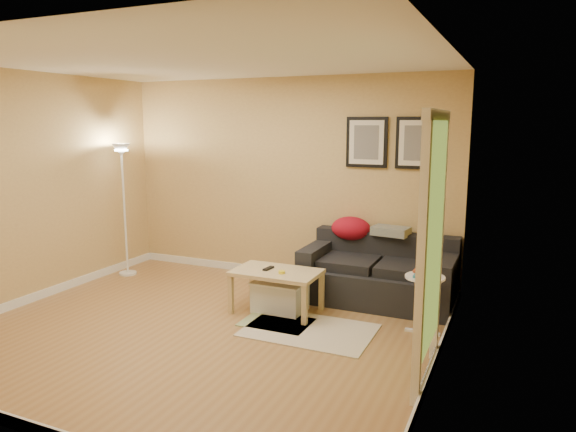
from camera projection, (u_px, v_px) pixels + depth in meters
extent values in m
plane|color=#9E7443|center=(203.00, 329.00, 5.25)|extent=(4.50, 4.50, 0.00)
plane|color=white|center=(195.00, 59.00, 4.80)|extent=(4.50, 4.50, 0.00)
plane|color=tan|center=(285.00, 180.00, 6.82)|extent=(4.50, 0.00, 4.50)
plane|color=tan|center=(18.00, 244.00, 3.23)|extent=(4.50, 0.00, 4.50)
plane|color=tan|center=(30.00, 189.00, 5.92)|extent=(0.00, 4.00, 4.00)
plane|color=tan|center=(442.00, 217.00, 4.13)|extent=(0.00, 4.00, 4.00)
cube|color=white|center=(285.00, 273.00, 7.04)|extent=(4.50, 0.02, 0.10)
cube|color=white|center=(36.00, 429.00, 3.45)|extent=(4.50, 0.02, 0.10)
cube|color=white|center=(40.00, 295.00, 6.14)|extent=(0.02, 4.00, 0.10)
cube|color=white|center=(433.00, 366.00, 4.35)|extent=(0.02, 4.00, 0.10)
cube|color=beige|center=(309.00, 330.00, 5.21)|extent=(1.25, 0.85, 0.01)
cube|color=#668C4C|center=(277.00, 322.00, 5.42)|extent=(0.70, 0.50, 0.01)
cube|color=black|center=(268.00, 268.00, 5.71)|extent=(0.07, 0.17, 0.02)
cylinder|color=yellow|center=(282.00, 272.00, 5.55)|extent=(0.07, 0.07, 0.03)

